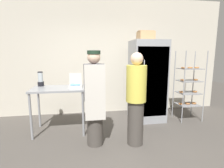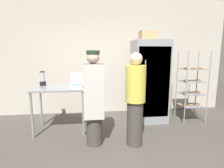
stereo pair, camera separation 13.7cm
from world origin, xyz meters
TOP-DOWN VIEW (x-y plane):
  - ground_plane at (0.00, 0.00)m, footprint 14.00×14.00m
  - back_wall at (0.00, 2.27)m, footprint 6.40×0.12m
  - refrigerator at (0.86, 1.48)m, footprint 0.77×0.72m
  - baking_rack at (1.85, 1.32)m, footprint 0.55×0.46m
  - prep_counter at (-1.12, 1.11)m, footprint 1.02×0.69m
  - donut_box at (-0.79, 1.08)m, footprint 0.25×0.24m
  - blender_pitcher at (-1.51, 1.36)m, footprint 0.13×0.13m
  - cardboard_storage_box at (0.82, 1.55)m, footprint 0.36×0.32m
  - person_baker at (-0.45, 0.45)m, footprint 0.34×0.36m
  - person_customer at (0.25, 0.36)m, footprint 0.34×0.34m

SIDE VIEW (x-z plane):
  - ground_plane at x=0.00m, z-range 0.00..0.00m
  - prep_counter at x=-1.12m, z-range 0.34..1.25m
  - baking_rack at x=1.85m, z-range -0.02..1.63m
  - person_customer at x=0.25m, z-range 0.02..1.61m
  - person_baker at x=-0.45m, z-range 0.03..1.66m
  - refrigerator at x=0.86m, z-range 0.00..1.88m
  - donut_box at x=-0.79m, z-range 0.82..1.10m
  - blender_pitcher at x=-1.51m, z-range 0.89..1.20m
  - back_wall at x=0.00m, z-range 0.00..3.03m
  - cardboard_storage_box at x=0.82m, z-range 1.88..2.10m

